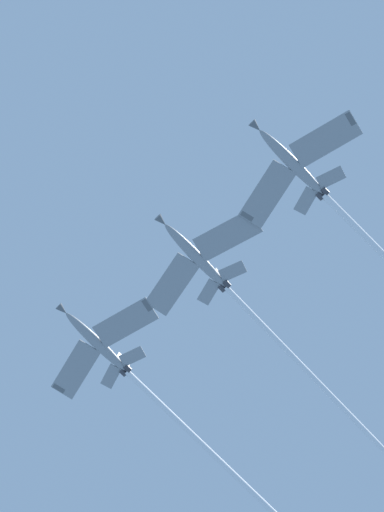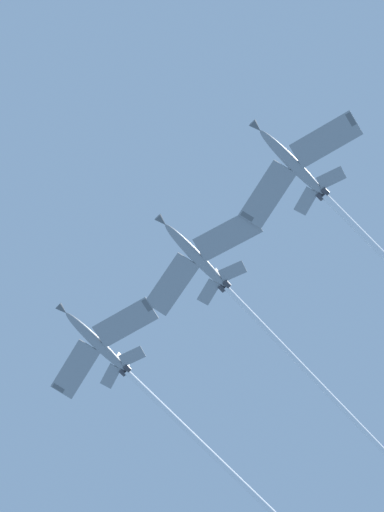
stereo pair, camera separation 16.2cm
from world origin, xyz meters
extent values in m
ellipsoid|color=gray|center=(3.05, 14.05, 133.08)|extent=(3.17, 12.17, 3.30)
cone|color=#595E60|center=(2.18, 7.49, 134.18)|extent=(1.42, 1.92, 1.44)
ellipsoid|color=black|center=(2.79, 12.09, 134.02)|extent=(1.37, 3.02, 1.34)
cube|color=gray|center=(8.40, 14.12, 132.86)|extent=(9.35, 4.57, 0.78)
cube|color=#595E60|center=(12.51, 13.89, 132.92)|extent=(0.90, 1.86, 0.41)
cube|color=gray|center=(-2.11, 15.51, 132.86)|extent=(9.69, 6.64, 0.78)
cube|color=#595E60|center=(-6.13, 16.36, 132.92)|extent=(1.31, 1.93, 0.41)
cube|color=gray|center=(5.95, 18.64, 132.27)|extent=(3.87, 2.43, 0.45)
cube|color=gray|center=(1.43, 19.24, 132.27)|extent=(4.03, 3.18, 0.45)
cube|color=#595E60|center=(3.70, 18.97, 133.68)|extent=(0.55, 2.82, 3.15)
cylinder|color=#38383D|center=(4.24, 19.64, 132.04)|extent=(0.94, 1.21, 0.95)
cylinder|color=#38383D|center=(3.35, 19.76, 132.04)|extent=(0.94, 1.21, 0.95)
ellipsoid|color=gray|center=(-15.29, 16.78, 133.30)|extent=(2.79, 12.16, 3.26)
cone|color=#595E60|center=(-15.95, 10.20, 134.37)|extent=(1.37, 1.88, 1.44)
ellipsoid|color=black|center=(-15.49, 14.82, 134.23)|extent=(1.28, 2.99, 1.34)
cube|color=gray|center=(-9.94, 17.03, 133.07)|extent=(9.42, 4.85, 0.77)
cube|color=#595E60|center=(-5.83, 16.93, 133.14)|extent=(0.95, 1.88, 0.41)
cube|color=gray|center=(-20.49, 18.08, 133.07)|extent=(9.68, 6.41, 0.77)
cube|color=#595E60|center=(-24.53, 18.80, 133.14)|extent=(1.26, 1.93, 0.41)
cube|color=gray|center=(-12.53, 21.47, 132.50)|extent=(3.90, 2.53, 0.45)
cube|color=gray|center=(-17.07, 21.92, 132.50)|extent=(4.02, 3.10, 0.45)
cube|color=#595E60|center=(-14.80, 21.72, 133.91)|extent=(0.46, 2.82, 3.15)
cylinder|color=#38383D|center=(-14.27, 22.42, 132.27)|extent=(0.91, 1.19, 0.95)
cylinder|color=#38383D|center=(-15.17, 22.51, 132.27)|extent=(0.91, 1.19, 0.95)
cylinder|color=white|center=(-12.90, 40.65, 129.32)|extent=(4.42, 36.19, 6.65)
ellipsoid|color=gray|center=(-34.73, 18.60, 133.33)|extent=(3.17, 12.15, 3.60)
cone|color=#595E60|center=(-35.59, 12.08, 134.60)|extent=(1.43, 1.94, 1.48)
ellipsoid|color=black|center=(-34.98, 16.67, 134.32)|extent=(1.38, 3.03, 1.41)
cube|color=gray|center=(-29.37, 18.67, 133.08)|extent=(9.34, 4.56, 0.88)
cube|color=#595E60|center=(-25.26, 18.44, 133.14)|extent=(0.90, 1.86, 0.46)
cube|color=gray|center=(-39.88, 20.06, 133.08)|extent=(9.68, 6.63, 0.88)
cube|color=#595E60|center=(-43.90, 20.92, 133.14)|extent=(1.31, 1.92, 0.46)
cube|color=gray|center=(-31.82, 23.17, 132.39)|extent=(3.87, 2.42, 0.50)
cube|color=gray|center=(-36.34, 23.77, 132.39)|extent=(4.02, 3.18, 0.50)
cube|color=#595E60|center=(-34.07, 23.54, 133.80)|extent=(0.56, 2.88, 3.20)
cylinder|color=#38383D|center=(-33.53, 24.17, 132.14)|extent=(0.94, 1.23, 0.97)
cylinder|color=#38383D|center=(-34.42, 24.29, 132.14)|extent=(0.94, 1.23, 0.97)
cylinder|color=white|center=(-31.96, 39.44, 129.19)|extent=(4.87, 30.30, 6.67)
camera|label=1|loc=(21.99, -30.75, 1.72)|focal=74.40mm
camera|label=2|loc=(21.86, -30.85, 1.72)|focal=74.40mm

